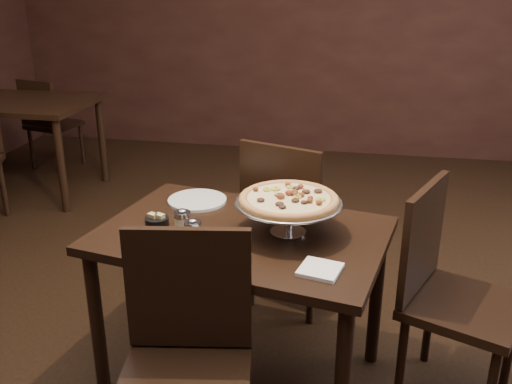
# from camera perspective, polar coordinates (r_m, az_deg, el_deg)

# --- Properties ---
(room) EXTENTS (6.04, 7.04, 2.84)m
(room) POSITION_cam_1_polar(r_m,az_deg,el_deg) (2.27, -1.78, 13.03)
(room) COLOR black
(room) RESTS_ON ground
(dining_table) EXTENTS (1.28, 0.97, 0.72)m
(dining_table) POSITION_cam_1_polar(r_m,az_deg,el_deg) (2.40, -1.41, -6.00)
(dining_table) COLOR black
(dining_table) RESTS_ON ground
(background_table) EXTENTS (1.23, 0.82, 0.77)m
(background_table) POSITION_cam_1_polar(r_m,az_deg,el_deg) (5.01, -22.95, 7.31)
(background_table) COLOR black
(background_table) RESTS_ON ground
(pizza_stand) EXTENTS (0.43, 0.43, 0.18)m
(pizza_stand) POSITION_cam_1_polar(r_m,az_deg,el_deg) (2.28, 3.29, -0.80)
(pizza_stand) COLOR #B2B2B9
(pizza_stand) RESTS_ON dining_table
(parmesan_shaker) EXTENTS (0.07, 0.07, 0.12)m
(parmesan_shaker) POSITION_cam_1_polar(r_m,az_deg,el_deg) (2.31, -7.35, -3.09)
(parmesan_shaker) COLOR beige
(parmesan_shaker) RESTS_ON dining_table
(pepper_flake_shaker) EXTENTS (0.07, 0.07, 0.11)m
(pepper_flake_shaker) POSITION_cam_1_polar(r_m,az_deg,el_deg) (2.23, -6.31, -4.08)
(pepper_flake_shaker) COLOR maroon
(pepper_flake_shaker) RESTS_ON dining_table
(packet_caddy) EXTENTS (0.10, 0.10, 0.08)m
(packet_caddy) POSITION_cam_1_polar(r_m,az_deg,el_deg) (2.38, -9.87, -3.13)
(packet_caddy) COLOR black
(packet_caddy) RESTS_ON dining_table
(napkin_stack) EXTENTS (0.17, 0.17, 0.02)m
(napkin_stack) POSITION_cam_1_polar(r_m,az_deg,el_deg) (2.06, 6.43, -7.72)
(napkin_stack) COLOR white
(napkin_stack) RESTS_ON dining_table
(plate_left) EXTENTS (0.27, 0.27, 0.01)m
(plate_left) POSITION_cam_1_polar(r_m,az_deg,el_deg) (2.66, -5.90, -0.83)
(plate_left) COLOR silver
(plate_left) RESTS_ON dining_table
(plate_near) EXTENTS (0.25, 0.25, 0.01)m
(plate_near) POSITION_cam_1_polar(r_m,az_deg,el_deg) (2.14, -4.18, -6.46)
(plate_near) COLOR silver
(plate_near) RESTS_ON dining_table
(serving_spatula) EXTENTS (0.15, 0.15, 0.02)m
(serving_spatula) POSITION_cam_1_polar(r_m,az_deg,el_deg) (2.26, 2.49, -1.14)
(serving_spatula) COLOR #B2B2B9
(serving_spatula) RESTS_ON pizza_stand
(chair_far) EXTENTS (0.56, 0.56, 0.95)m
(chair_far) POSITION_cam_1_polar(r_m,az_deg,el_deg) (2.99, 3.43, -2.70)
(chair_far) COLOR black
(chair_far) RESTS_ON ground
(chair_near) EXTENTS (0.50, 0.50, 0.93)m
(chair_near) POSITION_cam_1_polar(r_m,az_deg,el_deg) (2.01, -7.03, -16.13)
(chair_near) COLOR black
(chair_near) RESTS_ON ground
(chair_side) EXTENTS (0.57, 0.57, 0.94)m
(chair_side) POSITION_cam_1_polar(r_m,az_deg,el_deg) (2.50, 18.59, -9.08)
(chair_side) COLOR black
(chair_side) RESTS_ON ground
(bg_chair_far) EXTENTS (0.47, 0.47, 0.84)m
(bg_chair_far) POSITION_cam_1_polar(r_m,az_deg,el_deg) (5.57, -20.06, 6.75)
(bg_chair_far) COLOR black
(bg_chair_far) RESTS_ON ground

